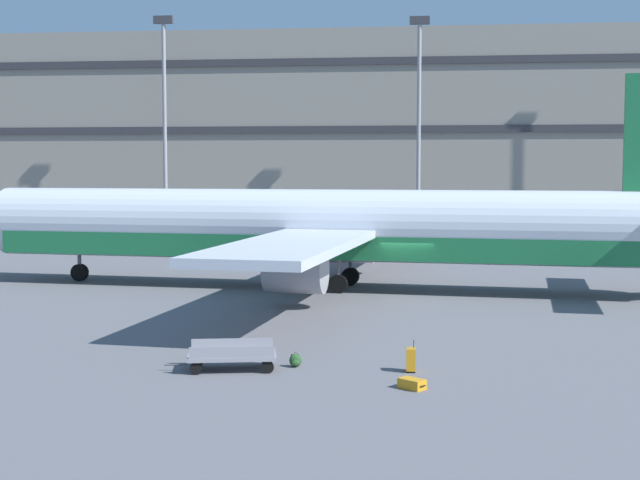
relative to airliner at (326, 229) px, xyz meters
name	(u,v)px	position (x,y,z in m)	size (l,w,h in m)	color
ground_plane	(407,293)	(4.04, -1.33, -2.98)	(600.00, 600.00, 0.00)	#5B5B60
terminal_structure	(416,133)	(4.04, 50.22, 6.76)	(168.69, 16.19, 19.48)	gray
airliner	(326,229)	(0.00, 0.00, 0.00)	(40.13, 32.62, 10.27)	silver
light_mast_left	(164,107)	(-19.16, 37.43, 8.71)	(1.80, 0.50, 20.05)	gray
light_mast_center_left	(419,108)	(4.41, 37.43, 8.45)	(1.80, 0.50, 19.56)	gray
suitcase_silver	(411,359)	(4.43, -17.88, -2.60)	(0.28, 0.41, 0.93)	orange
suitcase_small	(412,384)	(4.49, -19.91, -2.84)	(0.81, 0.76, 0.28)	orange
backpack_upright	(295,361)	(0.98, -17.64, -2.79)	(0.42, 0.36, 0.45)	#264C26
baggage_cart	(232,356)	(-0.85, -18.21, -2.56)	(3.37, 1.79, 0.82)	gray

